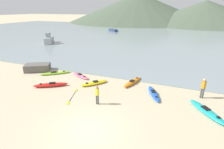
{
  "coord_description": "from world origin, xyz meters",
  "views": [
    {
      "loc": [
        4.71,
        -7.89,
        7.11
      ],
      "look_at": [
        -1.77,
        8.34,
        0.5
      ],
      "focal_mm": 28.0,
      "sensor_mm": 36.0,
      "label": 1
    }
  ],
  "objects_px": {
    "moored_boat_1": "(49,40)",
    "loose_paddle": "(73,96)",
    "kayak_on_sand_0": "(133,82)",
    "kayak_on_sand_2": "(207,112)",
    "shoreline_rock": "(38,67)",
    "person_near_waterline": "(203,87)",
    "kayak_on_sand_6": "(154,93)",
    "kayak_on_sand_1": "(80,76)",
    "moored_boat_2": "(113,30)",
    "person_near_foreground": "(97,94)",
    "kayak_on_sand_3": "(94,83)",
    "kayak_on_sand_5": "(51,85)",
    "kayak_on_sand_4": "(55,73)"
  },
  "relations": [
    {
      "from": "kayak_on_sand_1",
      "to": "moored_boat_1",
      "type": "bearing_deg",
      "value": 138.77
    },
    {
      "from": "kayak_on_sand_3",
      "to": "moored_boat_1",
      "type": "distance_m",
      "value": 24.91
    },
    {
      "from": "kayak_on_sand_5",
      "to": "shoreline_rock",
      "type": "relative_size",
      "value": 1.09
    },
    {
      "from": "loose_paddle",
      "to": "moored_boat_1",
      "type": "bearing_deg",
      "value": 134.38
    },
    {
      "from": "moored_boat_1",
      "to": "loose_paddle",
      "type": "xyz_separation_m",
      "value": [
        18.54,
        -18.95,
        -0.84
      ]
    },
    {
      "from": "kayak_on_sand_1",
      "to": "kayak_on_sand_5",
      "type": "bearing_deg",
      "value": -111.08
    },
    {
      "from": "moored_boat_2",
      "to": "kayak_on_sand_5",
      "type": "bearing_deg",
      "value": -76.45
    },
    {
      "from": "kayak_on_sand_1",
      "to": "moored_boat_1",
      "type": "distance_m",
      "value": 22.25
    },
    {
      "from": "loose_paddle",
      "to": "shoreline_rock",
      "type": "bearing_deg",
      "value": 151.99
    },
    {
      "from": "kayak_on_sand_3",
      "to": "kayak_on_sand_6",
      "type": "distance_m",
      "value": 5.9
    },
    {
      "from": "loose_paddle",
      "to": "shoreline_rock",
      "type": "relative_size",
      "value": 0.96
    },
    {
      "from": "moored_boat_1",
      "to": "kayak_on_sand_0",
      "type": "bearing_deg",
      "value": -32.32
    },
    {
      "from": "kayak_on_sand_2",
      "to": "kayak_on_sand_6",
      "type": "xyz_separation_m",
      "value": [
        -4.05,
        1.52,
        -0.03
      ]
    },
    {
      "from": "kayak_on_sand_0",
      "to": "kayak_on_sand_2",
      "type": "relative_size",
      "value": 0.97
    },
    {
      "from": "kayak_on_sand_0",
      "to": "kayak_on_sand_5",
      "type": "relative_size",
      "value": 1.05
    },
    {
      "from": "kayak_on_sand_4",
      "to": "kayak_on_sand_6",
      "type": "relative_size",
      "value": 1.01
    },
    {
      "from": "kayak_on_sand_3",
      "to": "moored_boat_2",
      "type": "height_order",
      "value": "moored_boat_2"
    },
    {
      "from": "shoreline_rock",
      "to": "person_near_waterline",
      "type": "bearing_deg",
      "value": -0.83
    },
    {
      "from": "kayak_on_sand_0",
      "to": "moored_boat_1",
      "type": "relative_size",
      "value": 0.77
    },
    {
      "from": "kayak_on_sand_0",
      "to": "person_near_foreground",
      "type": "xyz_separation_m",
      "value": [
        -1.5,
        -5.0,
        0.73
      ]
    },
    {
      "from": "kayak_on_sand_0",
      "to": "person_near_waterline",
      "type": "height_order",
      "value": "person_near_waterline"
    },
    {
      "from": "kayak_on_sand_3",
      "to": "person_near_waterline",
      "type": "xyz_separation_m",
      "value": [
        9.75,
        0.83,
        0.87
      ]
    },
    {
      "from": "kayak_on_sand_3",
      "to": "moored_boat_2",
      "type": "distance_m",
      "value": 43.32
    },
    {
      "from": "person_near_foreground",
      "to": "moored_boat_2",
      "type": "relative_size",
      "value": 0.4
    },
    {
      "from": "kayak_on_sand_3",
      "to": "moored_boat_2",
      "type": "relative_size",
      "value": 0.67
    },
    {
      "from": "kayak_on_sand_4",
      "to": "kayak_on_sand_3",
      "type": "bearing_deg",
      "value": -9.84
    },
    {
      "from": "kayak_on_sand_2",
      "to": "person_near_waterline",
      "type": "relative_size",
      "value": 1.88
    },
    {
      "from": "shoreline_rock",
      "to": "kayak_on_sand_4",
      "type": "bearing_deg",
      "value": -2.86
    },
    {
      "from": "kayak_on_sand_6",
      "to": "person_near_waterline",
      "type": "bearing_deg",
      "value": 13.74
    },
    {
      "from": "shoreline_rock",
      "to": "kayak_on_sand_2",
      "type": "bearing_deg",
      "value": -8.51
    },
    {
      "from": "moored_boat_2",
      "to": "person_near_foreground",
      "type": "bearing_deg",
      "value": -70.08
    },
    {
      "from": "kayak_on_sand_3",
      "to": "kayak_on_sand_1",
      "type": "bearing_deg",
      "value": 151.3
    },
    {
      "from": "kayak_on_sand_2",
      "to": "moored_boat_2",
      "type": "height_order",
      "value": "moored_boat_2"
    },
    {
      "from": "person_near_foreground",
      "to": "person_near_waterline",
      "type": "relative_size",
      "value": 0.88
    },
    {
      "from": "kayak_on_sand_3",
      "to": "kayak_on_sand_4",
      "type": "height_order",
      "value": "kayak_on_sand_3"
    },
    {
      "from": "kayak_on_sand_6",
      "to": "person_near_waterline",
      "type": "height_order",
      "value": "person_near_waterline"
    },
    {
      "from": "kayak_on_sand_1",
      "to": "moored_boat_2",
      "type": "height_order",
      "value": "moored_boat_2"
    },
    {
      "from": "kayak_on_sand_1",
      "to": "person_near_foreground",
      "type": "xyz_separation_m",
      "value": [
        4.4,
        -4.66,
        0.77
      ]
    },
    {
      "from": "kayak_on_sand_1",
      "to": "kayak_on_sand_6",
      "type": "distance_m",
      "value": 8.4
    },
    {
      "from": "kayak_on_sand_0",
      "to": "kayak_on_sand_2",
      "type": "distance_m",
      "value": 7.23
    },
    {
      "from": "kayak_on_sand_6",
      "to": "loose_paddle",
      "type": "bearing_deg",
      "value": -156.0
    },
    {
      "from": "loose_paddle",
      "to": "kayak_on_sand_1",
      "type": "bearing_deg",
      "value": 112.92
    },
    {
      "from": "person_near_waterline",
      "to": "kayak_on_sand_6",
      "type": "bearing_deg",
      "value": -166.26
    },
    {
      "from": "kayak_on_sand_4",
      "to": "kayak_on_sand_0",
      "type": "bearing_deg",
      "value": 4.38
    },
    {
      "from": "kayak_on_sand_1",
      "to": "kayak_on_sand_2",
      "type": "bearing_deg",
      "value": -13.38
    },
    {
      "from": "person_near_waterline",
      "to": "kayak_on_sand_0",
      "type": "bearing_deg",
      "value": 172.54
    },
    {
      "from": "kayak_on_sand_1",
      "to": "kayak_on_sand_5",
      "type": "xyz_separation_m",
      "value": [
        -1.29,
        -3.35,
        0.06
      ]
    },
    {
      "from": "moored_boat_2",
      "to": "shoreline_rock",
      "type": "height_order",
      "value": "shoreline_rock"
    },
    {
      "from": "kayak_on_sand_6",
      "to": "moored_boat_2",
      "type": "xyz_separation_m",
      "value": [
        -19.95,
        41.09,
        0.29
      ]
    },
    {
      "from": "loose_paddle",
      "to": "kayak_on_sand_4",
      "type": "bearing_deg",
      "value": 141.48
    }
  ]
}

